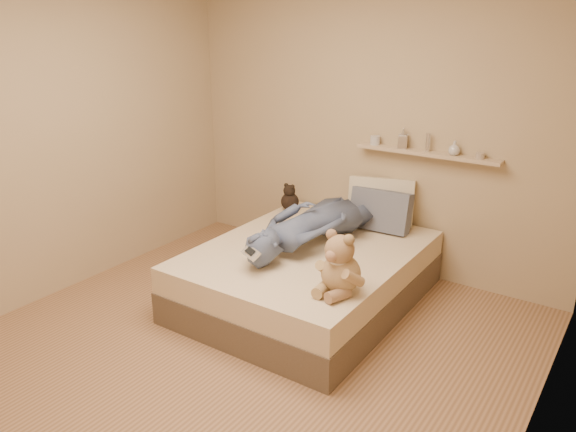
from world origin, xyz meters
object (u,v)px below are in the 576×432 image
Objects in this scene: game_console at (251,253)px; bed at (308,275)px; teddy_bear at (339,268)px; pillow_cream at (381,201)px; wall_shelf at (426,153)px; pillow_grey at (381,210)px; person at (316,221)px; dark_plush at (290,199)px.

bed is at bearing 81.43° from game_console.
teddy_bear is at bearing 8.32° from game_console.
wall_shelf reaches higher than pillow_cream.
pillow_grey is at bearing -141.20° from wall_shelf.
game_console is 0.38× the size of pillow_grey.
dark_plush is at bearing -32.47° from person.
game_console is 1.35m from pillow_grey.
pillow_grey is at bearing -110.45° from person.
bed is at bearing 137.51° from teddy_bear.
teddy_bear is 1.38m from pillow_cream.
game_console is at bearing -67.18° from dark_plush.
bed is 3.45× the size of pillow_cream.
teddy_bear is 0.88m from person.
game_console reaches higher than bed.
pillow_grey reaches higher than game_console.
dark_plush is 0.86m from pillow_cream.
teddy_bear is 1.68× the size of dark_plush.
person is at bearing -40.84° from dark_plush.
game_console is 1.47m from pillow_cream.
pillow_cream is 0.37× the size of person.
teddy_bear is 1.23m from pillow_grey.
pillow_grey is at bearing 103.10° from teddy_bear.
pillow_cream is at bearing 10.40° from dark_plush.
dark_plush is 1.32m from wall_shelf.
bed is at bearing -111.91° from pillow_grey.
person is at bearing -118.82° from pillow_grey.
teddy_bear is 0.29× the size of person.
person reaches higher than bed.
wall_shelf is (1.18, 0.23, 0.54)m from dark_plush.
teddy_bear reaches higher than person.
pillow_cream is at bearing -166.75° from wall_shelf.
pillow_grey is 0.34× the size of person.
pillow_cream is at bearing 75.52° from bed.
teddy_bear is 1.68m from dark_plush.
pillow_grey is at bearing -65.70° from pillow_cream.
pillow_grey is 0.62m from person.
pillow_grey reaches higher than dark_plush.
bed is at bearing -121.18° from wall_shelf.
teddy_bear is (0.56, -0.51, 0.40)m from bed.
wall_shelf is (0.27, 0.22, 0.48)m from pillow_grey.
pillow_cream is (0.84, 0.15, 0.09)m from dark_plush.
pillow_grey is at bearing 68.09° from bed.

